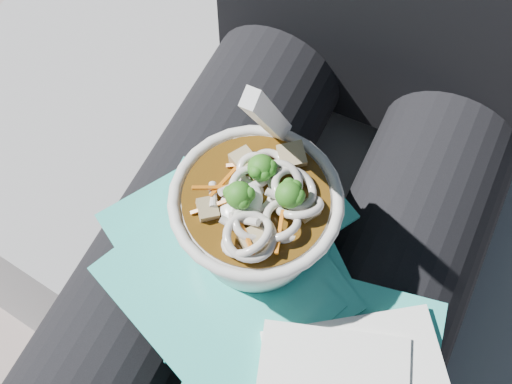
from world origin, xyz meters
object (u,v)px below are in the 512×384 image
at_px(udon_bowl, 257,214).
at_px(person_body, 313,198).
at_px(lap, 272,289).
at_px(stone_ledge, 313,276).
at_px(plastic_bag, 251,301).

bearing_deg(udon_bowl, person_body, 79.35).
bearing_deg(person_body, lap, -90.00).
xyz_separation_m(stone_ledge, plastic_bag, (0.00, -0.19, 0.38)).
xyz_separation_m(stone_ledge, udon_bowl, (-0.02, -0.15, 0.44)).
xyz_separation_m(lap, plastic_bag, (0.00, -0.04, 0.08)).
bearing_deg(plastic_bag, lap, 90.72).
distance_m(person_body, udon_bowl, 0.14).
bearing_deg(plastic_bag, stone_ledge, 90.17).
bearing_deg(plastic_bag, person_body, 90.23).
bearing_deg(lap, udon_bowl, 170.04).
distance_m(lap, plastic_bag, 0.09).
relative_size(stone_ledge, udon_bowl, 5.31).
distance_m(stone_ledge, person_body, 0.33).
height_order(person_body, plastic_bag, person_body).
xyz_separation_m(stone_ledge, lap, (0.00, -0.15, 0.30)).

